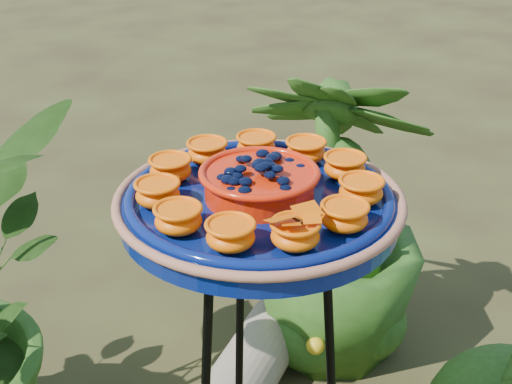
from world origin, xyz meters
TOP-DOWN VIEW (x-y plane):
  - tripod_stand at (-0.07, -0.15)m, footprint 0.41×0.41m
  - feeder_dish at (-0.07, -0.15)m, footprint 0.57×0.57m
  - driftwood_log at (0.18, 0.35)m, footprint 0.57×0.49m
  - shrub_back_right at (0.55, 0.44)m, footprint 0.77×0.77m

SIDE VIEW (x-z plane):
  - driftwood_log at x=0.18m, z-range 0.00..0.19m
  - shrub_back_right at x=0.55m, z-range 0.00..0.97m
  - tripod_stand at x=-0.07m, z-range 0.10..1.03m
  - feeder_dish at x=-0.07m, z-range 0.92..1.03m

